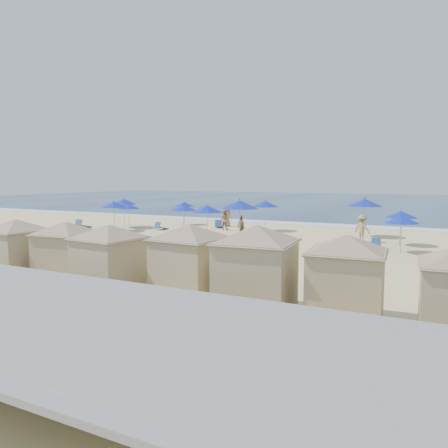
{
  "coord_description": "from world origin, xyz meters",
  "views": [
    {
      "loc": [
        12.57,
        -21.55,
        4.04
      ],
      "look_at": [
        0.06,
        3.0,
        1.14
      ],
      "focal_mm": 35.0,
      "sensor_mm": 36.0,
      "label": 1
    }
  ],
  "objects": [
    {
      "name": "beach_chair_2",
      "position": [
        -3.92,
        9.84,
        0.24
      ],
      "size": [
        1.02,
        1.38,
        0.69
      ],
      "color": "#284895",
      "rests_on": "ground"
    },
    {
      "name": "umbrella_4",
      "position": [
        -4.45,
        5.34,
        1.91
      ],
      "size": [
        1.94,
        1.94,
        2.2
      ],
      "color": "#A5A8AD",
      "rests_on": "ground"
    },
    {
      "name": "cabana_0",
      "position": [
        -2.91,
        -9.75,
        1.51
      ],
      "size": [
        4.19,
        4.19,
        2.64
      ],
      "color": "tan",
      "rests_on": "ground"
    },
    {
      "name": "beachgoer_0",
      "position": [
        -2.79,
        8.72,
        0.81
      ],
      "size": [
        0.84,
        0.68,
        1.62
      ],
      "primitive_type": "imported",
      "rotation": [
        0.0,
        0.0,
        3.05
      ],
      "color": "tan",
      "rests_on": "ground"
    },
    {
      "name": "beachgoer_1",
      "position": [
        0.42,
        4.76,
        0.79
      ],
      "size": [
        0.97,
        0.88,
        1.59
      ],
      "primitive_type": "imported",
      "rotation": [
        0.0,
        0.0,
        5.61
      ],
      "color": "tan",
      "rests_on": "ground"
    },
    {
      "name": "cabana_3",
      "position": [
        4.97,
        -9.18,
        1.59
      ],
      "size": [
        4.41,
        4.41,
        2.77
      ],
      "color": "tan",
      "rests_on": "ground"
    },
    {
      "name": "surf_line",
      "position": [
        0.0,
        15.5,
        0.04
      ],
      "size": [
        160.0,
        2.5,
        0.08
      ],
      "primitive_type": "cube",
      "color": "white",
      "rests_on": "ground"
    },
    {
      "name": "beachgoer_3",
      "position": [
        -3.78,
        11.12,
        0.86
      ],
      "size": [
        0.75,
        0.96,
        1.73
      ],
      "primitive_type": "imported",
      "rotation": [
        0.0,
        0.0,
        1.3
      ],
      "color": "tan",
      "rests_on": "ground"
    },
    {
      "name": "ocean",
      "position": [
        0.0,
        55.0,
        0.03
      ],
      "size": [
        160.0,
        80.0,
        0.06
      ],
      "primitive_type": "cube",
      "color": "#0E284D",
      "rests_on": "ground"
    },
    {
      "name": "umbrella_9",
      "position": [
        10.19,
        6.54,
        1.87
      ],
      "size": [
        1.9,
        1.9,
        2.16
      ],
      "color": "#A5A8AD",
      "rests_on": "ground"
    },
    {
      "name": "beach_chair_0",
      "position": [
        -13.67,
        4.53,
        0.26
      ],
      "size": [
        0.64,
        1.39,
        0.76
      ],
      "color": "#284895",
      "rests_on": "ground"
    },
    {
      "name": "beach_chair_4",
      "position": [
        2.66,
        2.17,
        0.22
      ],
      "size": [
        0.89,
        1.24,
        0.63
      ],
      "color": "#284895",
      "rests_on": "ground"
    },
    {
      "name": "umbrella_8",
      "position": [
        7.58,
        9.58,
        2.37
      ],
      "size": [
        2.4,
        2.4,
        2.74
      ],
      "color": "#A5A8AD",
      "rests_on": "ground"
    },
    {
      "name": "umbrella_3",
      "position": [
        -7.71,
        10.63,
        1.79
      ],
      "size": [
        1.81,
        1.81,
        2.06
      ],
      "color": "#A5A8AD",
      "rests_on": "ground"
    },
    {
      "name": "ground",
      "position": [
        0.0,
        0.0,
        0.0
      ],
      "size": [
        160.0,
        160.0,
        0.0
      ],
      "primitive_type": "plane",
      "color": "beige",
      "rests_on": "ground"
    },
    {
      "name": "umbrella_10",
      "position": [
        10.48,
        3.73,
        1.82
      ],
      "size": [
        1.84,
        1.84,
        2.09
      ],
      "color": "#A5A8AD",
      "rests_on": "ground"
    },
    {
      "name": "cabana_5",
      "position": [
        10.16,
        -9.24,
        1.56
      ],
      "size": [
        4.33,
        4.33,
        2.72
      ],
      "color": "tan",
      "rests_on": "ground"
    },
    {
      "name": "umbrella_1",
      "position": [
        -10.02,
        4.26,
        2.04
      ],
      "size": [
        2.07,
        2.07,
        2.35
      ],
      "color": "#A5A8AD",
      "rests_on": "ground"
    },
    {
      "name": "cabana_2",
      "position": [
        2.17,
        -9.97,
        1.54
      ],
      "size": [
        4.27,
        4.27,
        2.69
      ],
      "color": "tan",
      "rests_on": "ground"
    },
    {
      "name": "umbrella_5",
      "position": [
        -1.31,
        3.26,
        2.05
      ],
      "size": [
        2.07,
        2.07,
        2.36
      ],
      "color": "#A5A8AD",
      "rests_on": "ground"
    },
    {
      "name": "umbrella_0",
      "position": [
        -11.21,
        6.83,
        2.1
      ],
      "size": [
        2.13,
        2.13,
        2.43
      ],
      "color": "#A5A8AD",
      "rests_on": "ground"
    },
    {
      "name": "beach_chair_5",
      "position": [
        9.06,
        4.65,
        0.22
      ],
      "size": [
        0.74,
        1.24,
        0.64
      ],
      "color": "#284895",
      "rests_on": "ground"
    },
    {
      "name": "umbrella_6",
      "position": [
        0.21,
        9.68,
        2.08
      ],
      "size": [
        2.11,
        2.11,
        2.4
      ],
      "color": "#A5A8AD",
      "rests_on": "ground"
    },
    {
      "name": "trash_bin",
      "position": [
        2.66,
        -5.22,
        0.36
      ],
      "size": [
        0.95,
        0.95,
        0.73
      ],
      "primitive_type": "cube",
      "rotation": [
        0.0,
        0.0,
        0.39
      ],
      "color": "black",
      "rests_on": "ground"
    },
    {
      "name": "beachgoer_2",
      "position": [
        7.92,
        6.93,
        0.87
      ],
      "size": [
        1.3,
        1.13,
        1.75
      ],
      "primitive_type": "imported",
      "rotation": [
        0.0,
        0.0,
        2.61
      ],
      "color": "tan",
      "rests_on": "ground"
    },
    {
      "name": "umbrella_7",
      "position": [
        0.93,
        3.49,
        2.38
      ],
      "size": [
        2.41,
        2.41,
        2.75
      ],
      "color": "#A5A8AD",
      "rests_on": "ground"
    },
    {
      "name": "umbrella_2",
      "position": [
        -10.2,
        6.22,
        1.78
      ],
      "size": [
        1.8,
        1.8,
        2.05
      ],
      "color": "#A5A8AD",
      "rests_on": "ground"
    },
    {
      "name": "cabana_1",
      "position": [
        -0.53,
        -9.37,
        1.49
      ],
      "size": [
        4.13,
        4.13,
        2.61
      ],
      "color": "tan",
      "rests_on": "ground"
    },
    {
      "name": "beach_chair_1",
      "position": [
        -7.4,
        6.57,
        0.23
      ],
      "size": [
        0.74,
        1.26,
        0.65
      ],
      "color": "#284895",
      "rests_on": "ground"
    },
    {
      "name": "beach_chair_3",
      "position": [
        0.74,
        0.32,
        0.26
      ],
      "size": [
        0.66,
        1.41,
        0.76
      ],
      "color": "#284895",
      "rests_on": "ground"
    },
    {
      "name": "cabana_4",
      "position": [
        7.55,
        -9.57,
        1.67
      ],
      "size": [
        4.64,
        4.64,
        2.92
      ],
      "color": "tan",
      "rests_on": "ground"
    }
  ]
}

